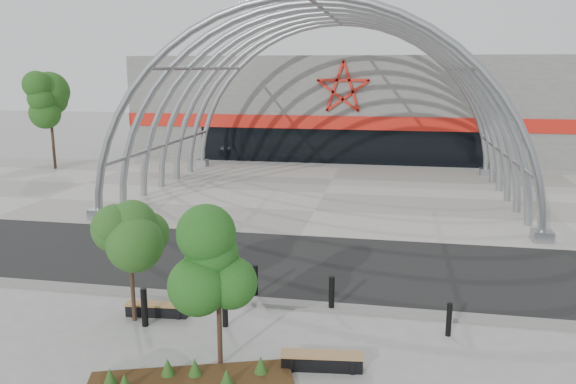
% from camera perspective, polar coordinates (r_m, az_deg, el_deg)
% --- Properties ---
extents(ground, '(140.00, 140.00, 0.00)m').
position_cam_1_polar(ground, '(17.81, -2.42, -10.97)').
color(ground, gray).
rests_on(ground, ground).
extents(road, '(140.00, 7.00, 0.02)m').
position_cam_1_polar(road, '(20.99, -0.25, -7.21)').
color(road, black).
rests_on(road, ground).
extents(forecourt, '(60.00, 17.00, 0.04)m').
position_cam_1_polar(forecourt, '(32.41, 3.75, -0.13)').
color(forecourt, gray).
rests_on(forecourt, ground).
extents(kerb, '(60.00, 0.50, 0.12)m').
position_cam_1_polar(kerb, '(17.56, -2.60, -11.11)').
color(kerb, slate).
rests_on(kerb, ground).
extents(arena_building, '(34.00, 15.24, 8.00)m').
position_cam_1_polar(arena_building, '(49.59, 6.36, 8.84)').
color(arena_building, slate).
rests_on(arena_building, ground).
extents(vault_canopy, '(20.80, 15.80, 20.36)m').
position_cam_1_polar(vault_canopy, '(32.41, 3.75, -0.14)').
color(vault_canopy, gray).
rests_on(vault_canopy, ground).
extents(planting_bed, '(4.89, 2.82, 0.49)m').
position_cam_1_polar(planting_bed, '(13.71, -10.11, -18.26)').
color(planting_bed, '#2F210C').
rests_on(planting_bed, ground).
extents(street_tree_0, '(1.60, 1.60, 3.66)m').
position_cam_1_polar(street_tree_0, '(16.19, -15.84, -3.99)').
color(street_tree_0, black).
rests_on(street_tree_0, ground).
extents(street_tree_1, '(1.53, 1.53, 3.61)m').
position_cam_1_polar(street_tree_1, '(13.38, -7.16, -7.23)').
color(street_tree_1, '#301C16').
rests_on(street_tree_1, ground).
extents(bench_0, '(1.88, 0.57, 0.39)m').
position_cam_1_polar(bench_0, '(17.15, -13.14, -11.57)').
color(bench_0, black).
rests_on(bench_0, ground).
extents(bench_1, '(2.02, 0.66, 0.42)m').
position_cam_1_polar(bench_1, '(14.08, 3.46, -16.81)').
color(bench_1, black).
rests_on(bench_1, ground).
extents(bollard_0, '(0.18, 0.18, 1.11)m').
position_cam_1_polar(bollard_0, '(16.47, -14.38, -11.28)').
color(bollard_0, black).
rests_on(bollard_0, ground).
extents(bollard_1, '(0.16, 0.16, 1.00)m').
position_cam_1_polar(bollard_1, '(18.04, -3.33, -8.94)').
color(bollard_1, black).
rests_on(bollard_1, ground).
extents(bollard_2, '(0.17, 0.17, 1.04)m').
position_cam_1_polar(bollard_2, '(16.07, -6.42, -11.72)').
color(bollard_2, black).
rests_on(bollard_2, ground).
extents(bollard_3, '(0.17, 0.17, 1.08)m').
position_cam_1_polar(bollard_3, '(16.94, 4.45, -10.29)').
color(bollard_3, black).
rests_on(bollard_3, ground).
extents(bollard_4, '(0.15, 0.15, 0.93)m').
position_cam_1_polar(bollard_4, '(16.08, 16.04, -12.34)').
color(bollard_4, black).
rests_on(bollard_4, ground).
extents(bg_tree_0, '(3.00, 3.00, 6.45)m').
position_cam_1_polar(bg_tree_0, '(43.11, -23.06, 8.25)').
color(bg_tree_0, black).
rests_on(bg_tree_0, ground).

